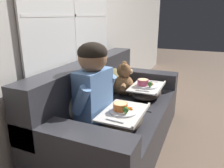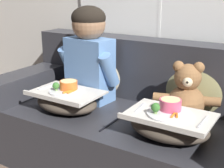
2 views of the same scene
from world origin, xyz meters
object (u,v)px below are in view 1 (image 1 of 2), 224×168
Objects in this scene: throw_pillow_behind_child at (77,98)px; lap_tray_teddy at (146,91)px; lap_tray_child at (123,118)px; throw_pillow_behind_teddy at (111,77)px; couch at (113,115)px; child_figure at (93,80)px; teddy_bear at (124,81)px.

throw_pillow_behind_child reaches higher than lap_tray_teddy.
throw_pillow_behind_child is 0.45m from lap_tray_child.
lap_tray_teddy is (-0.00, -0.43, -0.11)m from throw_pillow_behind_teddy.
couch is 0.47m from lap_tray_child.
couch is 4.59× the size of throw_pillow_behind_child.
child_figure is at bearing -167.40° from throw_pillow_behind_teddy.
throw_pillow_behind_teddy is 0.17m from teddy_bear.
teddy_bear is at bearing -89.44° from throw_pillow_behind_teddy.
couch is 0.60m from child_figure.
child_figure reaches higher than throw_pillow_behind_teddy.
child_figure reaches higher than lap_tray_teddy.
throw_pillow_behind_child is at bearing 152.90° from couch.
couch is 4.42× the size of throw_pillow_behind_teddy.
child_figure is (-0.73, -0.16, 0.18)m from throw_pillow_behind_teddy.
couch is 0.45m from teddy_bear.
lap_tray_child is 0.73m from lap_tray_teddy.
throw_pillow_behind_teddy is at bearing 0.00° from throw_pillow_behind_child.
teddy_bear is at bearing -0.30° from child_figure.
throw_pillow_behind_teddy reaches higher than teddy_bear.
teddy_bear is at bearing 89.40° from lap_tray_teddy.
throw_pillow_behind_child is 0.75m from teddy_bear.
throw_pillow_behind_child is 0.61× the size of child_figure.
couch is 2.79× the size of child_figure.
lap_tray_child is (-0.00, -0.43, -0.11)m from throw_pillow_behind_child.
child_figure reaches higher than lap_tray_child.
teddy_bear is 0.28m from lap_tray_teddy.
throw_pillow_behind_teddy is 1.06× the size of teddy_bear.
couch is at bearing 33.99° from lap_tray_child.
throw_pillow_behind_teddy is (0.36, 0.19, 0.29)m from couch.
throw_pillow_behind_teddy is at bearing 12.60° from child_figure.
lap_tray_child is at bearing -90.04° from child_figure.
throw_pillow_behind_child is at bearing 89.96° from lap_tray_child.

